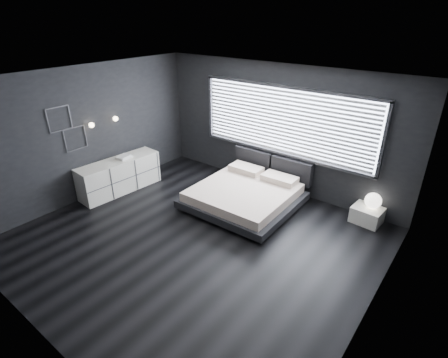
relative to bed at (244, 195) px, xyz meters
The scene contains 12 objects.
room 1.94m from the bed, 89.82° to the right, with size 6.04×6.00×2.80m.
window 1.78m from the bed, 79.77° to the left, with size 4.14×0.09×1.52m.
headboard 1.12m from the bed, 89.96° to the left, with size 1.96×0.16×0.52m.
sconce_near 3.52m from the bed, 152.30° to the right, with size 0.18×0.11×0.11m.
sconce_far 3.31m from the bed, 162.44° to the right, with size 0.18×0.11×0.11m.
wall_art_upper 3.98m from the bed, 144.60° to the right, with size 0.01×0.48×0.48m.
wall_art_lower 3.68m from the bed, 147.93° to the right, with size 0.01×0.48×0.48m.
bed is the anchor object (origin of this frame).
nightstand 2.45m from the bed, 22.55° to the left, with size 0.55×0.46×0.32m, color white.
orb_lamp 2.52m from the bed, 23.02° to the left, with size 0.31×0.31×0.31m, color white.
dresser 2.89m from the bed, 156.19° to the right, with size 0.67×1.91×0.75m.
book_stack 2.86m from the bed, 158.88° to the right, with size 0.29×0.36×0.07m.
Camera 1 is at (3.62, -3.81, 3.77)m, focal length 28.00 mm.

